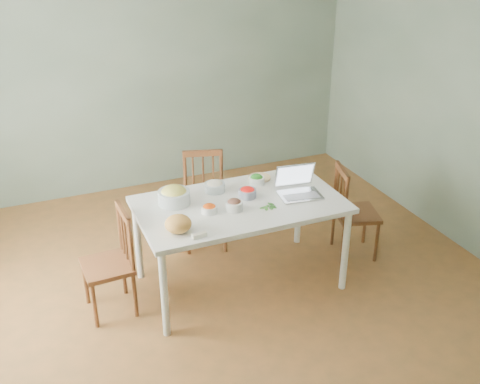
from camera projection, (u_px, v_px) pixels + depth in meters
name	position (u px, v px, depth m)	size (l,w,h in m)	color
floor	(226.00, 293.00, 5.07)	(5.00, 5.00, 0.00)	brown
wall_back	(145.00, 77.00, 6.54)	(5.00, 0.00, 2.70)	gray
wall_front	(437.00, 360.00, 2.41)	(5.00, 0.00, 2.70)	gray
wall_right	(471.00, 114.00, 5.34)	(0.00, 5.00, 2.70)	gray
dining_table	(240.00, 244.00, 5.04)	(1.76, 0.99, 0.82)	white
chair_far	(205.00, 202.00, 5.61)	(0.42, 0.40, 0.96)	#422510
chair_left	(107.00, 264.00, 4.66)	(0.41, 0.39, 0.93)	#422510
chair_right	(357.00, 211.00, 5.47)	(0.41, 0.39, 0.93)	#422510
bread_boule	(178.00, 224.00, 4.38)	(0.21, 0.21, 0.14)	gold
butter_stick	(199.00, 235.00, 4.33)	(0.12, 0.03, 0.03)	silver
bowl_squash	(174.00, 195.00, 4.80)	(0.27, 0.27, 0.16)	gold
bowl_carrot	(209.00, 209.00, 4.68)	(0.13, 0.13, 0.07)	#EA3D08
bowl_onion	(215.00, 186.00, 5.03)	(0.18, 0.18, 0.10)	beige
bowl_mushroom	(234.00, 205.00, 4.71)	(0.15, 0.15, 0.10)	#3B2019
bowl_redpep	(247.00, 192.00, 4.93)	(0.16, 0.16, 0.09)	#B51B09
bowl_broccoli	(256.00, 179.00, 5.17)	(0.14, 0.14, 0.09)	#0B580F
flatbread	(259.00, 178.00, 5.29)	(0.21, 0.21, 0.02)	tan
basil_bunch	(267.00, 206.00, 4.77)	(0.17, 0.17, 0.02)	#295F20
laptop	(301.00, 183.00, 4.91)	(0.36, 0.32, 0.25)	silver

